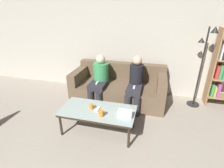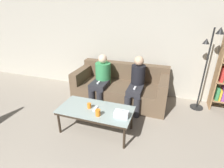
# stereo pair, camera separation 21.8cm
# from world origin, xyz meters

# --- Properties ---
(wall_back) EXTENTS (12.00, 0.06, 2.60)m
(wall_back) POSITION_xyz_m (0.00, 3.47, 1.30)
(wall_back) COLOR #B7B2A3
(wall_back) RESTS_ON ground_plane
(couch) EXTENTS (2.01, 0.93, 0.79)m
(couch) POSITION_xyz_m (0.00, 2.93, 0.29)
(couch) COLOR brown
(couch) RESTS_ON ground_plane
(coffee_table) EXTENTS (1.23, 0.59, 0.43)m
(coffee_table) POSITION_xyz_m (-0.09, 1.72, 0.39)
(coffee_table) COLOR #8C9E99
(coffee_table) RESTS_ON ground_plane
(cup_near_left) EXTENTS (0.08, 0.08, 0.11)m
(cup_near_left) POSITION_xyz_m (0.02, 1.56, 0.49)
(cup_near_left) COLOR orange
(cup_near_left) RESTS_ON coffee_table
(cup_near_right) EXTENTS (0.07, 0.07, 0.09)m
(cup_near_right) POSITION_xyz_m (-0.20, 1.72, 0.48)
(cup_near_right) COLOR orange
(cup_near_right) RESTS_ON coffee_table
(tissue_box) EXTENTS (0.22, 0.12, 0.13)m
(tissue_box) POSITION_xyz_m (0.37, 1.65, 0.49)
(tissue_box) COLOR silver
(tissue_box) RESTS_ON coffee_table
(game_remote) EXTENTS (0.04, 0.15, 0.02)m
(game_remote) POSITION_xyz_m (-0.09, 1.72, 0.44)
(game_remote) COLOR white
(game_remote) RESTS_ON coffee_table
(standing_lamp) EXTENTS (0.31, 0.26, 1.65)m
(standing_lamp) POSITION_xyz_m (1.65, 3.10, 1.01)
(standing_lamp) COLOR black
(standing_lamp) RESTS_ON ground_plane
(seated_person_left_end) EXTENTS (0.33, 0.67, 1.06)m
(seated_person_left_end) POSITION_xyz_m (-0.39, 2.71, 0.56)
(seated_person_left_end) COLOR #28282D
(seated_person_left_end) RESTS_ON ground_plane
(seated_person_mid_left) EXTENTS (0.31, 0.67, 1.09)m
(seated_person_mid_left) POSITION_xyz_m (0.39, 2.69, 0.56)
(seated_person_mid_left) COLOR #28282D
(seated_person_mid_left) RESTS_ON ground_plane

